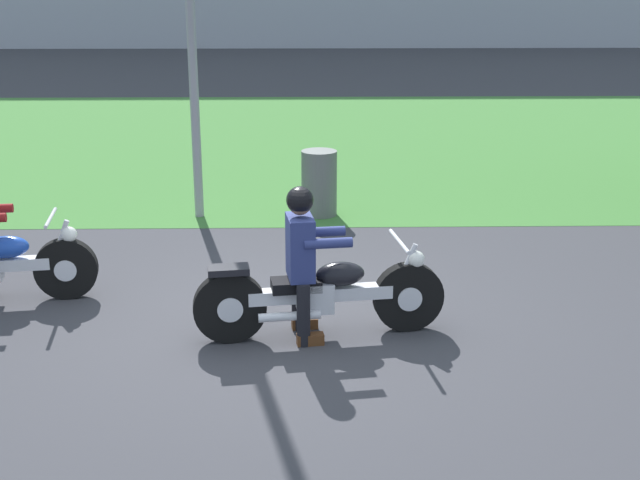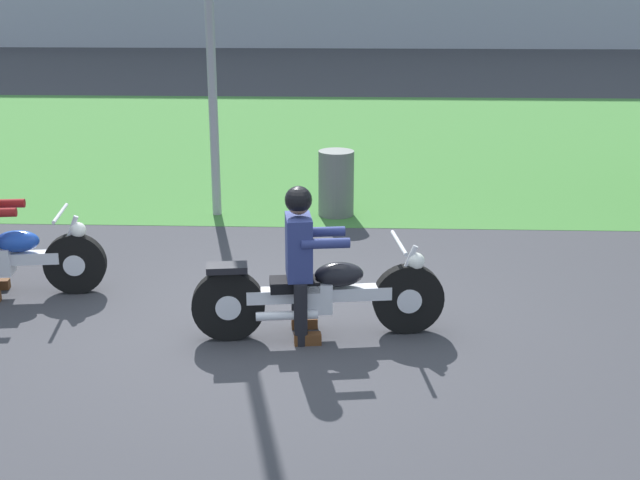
# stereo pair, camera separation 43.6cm
# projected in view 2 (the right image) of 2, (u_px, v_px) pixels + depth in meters

# --- Properties ---
(ground) EXTENTS (120.00, 120.00, 0.00)m
(ground) POSITION_uv_depth(u_px,v_px,m) (272.00, 324.00, 7.86)
(ground) COLOR #38383D
(grass_verge) EXTENTS (60.00, 12.00, 0.01)m
(grass_verge) POSITION_uv_depth(u_px,v_px,m) (316.00, 139.00, 16.54)
(grass_verge) COLOR #3D7533
(grass_verge) RESTS_ON ground
(motorcycle_lead) EXTENTS (2.28, 0.68, 0.88)m
(motorcycle_lead) POSITION_uv_depth(u_px,v_px,m) (320.00, 295.00, 7.49)
(motorcycle_lead) COLOR black
(motorcycle_lead) RESTS_ON ground
(rider_lead) EXTENTS (0.59, 0.51, 1.41)m
(rider_lead) POSITION_uv_depth(u_px,v_px,m) (301.00, 251.00, 7.34)
(rider_lead) COLOR black
(rider_lead) RESTS_ON ground
(motorcycle_follow) EXTENTS (2.08, 0.67, 0.87)m
(motorcycle_follow) POSITION_uv_depth(u_px,v_px,m) (2.00, 259.00, 8.45)
(motorcycle_follow) COLOR black
(motorcycle_follow) RESTS_ON ground
(trash_can) EXTENTS (0.48, 0.48, 0.89)m
(trash_can) POSITION_uv_depth(u_px,v_px,m) (336.00, 183.00, 11.26)
(trash_can) COLOR #595E5B
(trash_can) RESTS_ON ground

